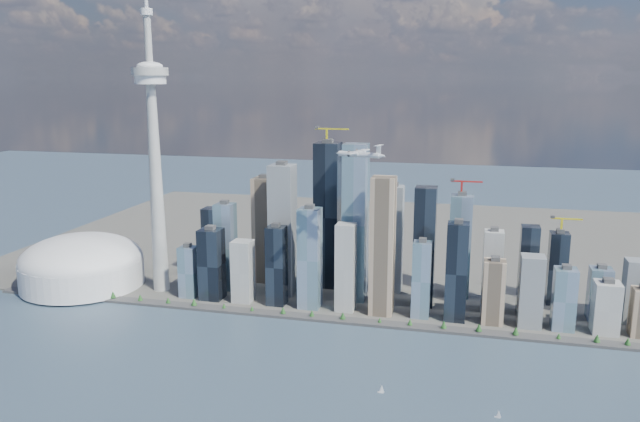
% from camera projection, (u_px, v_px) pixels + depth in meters
% --- Properties ---
extents(ground, '(4000.00, 4000.00, 0.00)m').
position_uv_depth(ground, '(280.00, 407.00, 667.82)').
color(ground, '#324259').
rests_on(ground, ground).
extents(seawall, '(1100.00, 22.00, 4.00)m').
position_uv_depth(seawall, '(331.00, 319.00, 905.00)').
color(seawall, '#383838').
rests_on(seawall, ground).
extents(land, '(1400.00, 900.00, 3.00)m').
position_uv_depth(land, '(377.00, 242.00, 1332.78)').
color(land, '#4C4C47').
rests_on(land, ground).
extents(shoreline_trees, '(960.53, 7.20, 8.80)m').
position_uv_depth(shoreline_trees, '(331.00, 315.00, 903.59)').
color(shoreline_trees, '#3F2D1E').
rests_on(shoreline_trees, seawall).
extents(skyscraper_cluster, '(736.00, 142.00, 266.60)m').
position_uv_depth(skyscraper_cluster, '(381.00, 252.00, 956.87)').
color(skyscraper_cluster, black).
rests_on(skyscraper_cluster, land).
extents(needle_tower, '(56.00, 56.00, 550.50)m').
position_uv_depth(needle_tower, '(154.00, 149.00, 982.34)').
color(needle_tower, '#9B9B96').
rests_on(needle_tower, land).
extents(dome_stadium, '(200.00, 200.00, 86.00)m').
position_uv_depth(dome_stadium, '(82.00, 264.00, 1046.13)').
color(dome_stadium, white).
rests_on(dome_stadium, land).
extents(airplane, '(69.49, 61.94, 17.13)m').
position_uv_depth(airplane, '(360.00, 154.00, 810.33)').
color(airplane, silver).
rests_on(airplane, ground).
extents(sailboat_west, '(6.91, 2.99, 9.55)m').
position_uv_depth(sailboat_west, '(498.00, 415.00, 645.75)').
color(sailboat_west, silver).
rests_on(sailboat_west, ground).
extents(sailboat_east, '(7.85, 2.49, 10.88)m').
position_uv_depth(sailboat_east, '(381.00, 390.00, 696.77)').
color(sailboat_east, silver).
rests_on(sailboat_east, ground).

